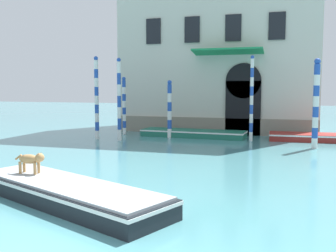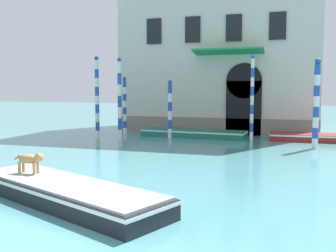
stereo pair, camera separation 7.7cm
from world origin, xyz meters
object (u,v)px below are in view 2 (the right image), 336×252
Objects in this scene: mooring_pole_4 at (316,103)px; boat_moored_near_palazzo at (193,133)px; mooring_pole_0 at (97,98)px; mooring_pole_5 at (125,106)px; dog_on_deck at (30,159)px; boat_moored_far at (336,138)px; mooring_pole_3 at (170,109)px; mooring_pole_1 at (120,99)px; boat_foreground at (65,192)px; mooring_pole_2 at (252,98)px.

boat_moored_near_palazzo is at bearing 158.45° from mooring_pole_4.
mooring_pole_5 is (0.55, 2.49, -0.53)m from mooring_pole_0.
boat_moored_far is at bearing 53.36° from dog_on_deck.
mooring_pole_4 is at bearing 50.70° from dog_on_deck.
boat_moored_near_palazzo is 7.17m from mooring_pole_4.
mooring_pole_3 reaches higher than boat_moored_far.
mooring_pole_1 reaches higher than mooring_pole_4.
mooring_pole_3 reaches higher than boat_foreground.
boat_moored_far is 1.63× the size of mooring_pole_4.
mooring_pole_4 is (6.46, 10.99, 1.84)m from boat_foreground.
dog_on_deck is 10.49m from mooring_pole_1.
boat_foreground is 13.35m from mooring_pole_2.
boat_moored_near_palazzo is (1.47, 12.93, -0.69)m from dog_on_deck.
mooring_pole_5 reaches higher than boat_foreground.
mooring_pole_0 is 1.42m from mooring_pole_1.
mooring_pole_5 is (-7.61, 0.72, -0.52)m from mooring_pole_2.
mooring_pole_0 is at bearing -152.40° from mooring_pole_3.
boat_moored_near_palazzo is 5.82m from mooring_pole_0.
mooring_pole_0 reaches higher than mooring_pole_3.
mooring_pole_0 reaches higher than boat_foreground.
mooring_pole_3 is (-8.84, -0.92, 1.44)m from boat_moored_far.
mooring_pole_3 is (2.19, 2.03, -0.57)m from mooring_pole_1.
mooring_pole_0 is 11.24m from mooring_pole_4.
mooring_pole_0 is 1.08× the size of mooring_pole_4.
boat_foreground is 13.53m from boat_moored_near_palazzo.
dog_on_deck is at bearing -127.27° from mooring_pole_4.
mooring_pole_1 is 1.35× the size of mooring_pole_3.
boat_moored_near_palazzo is at bearing 81.47° from dog_on_deck.
boat_moored_far is 11.60m from mooring_pole_1.
mooring_pole_1 reaches higher than boat_foreground.
mooring_pole_4 is at bearing 0.02° from mooring_pole_0.
mooring_pole_0 reaches higher than dog_on_deck.
mooring_pole_4 is 10.98m from mooring_pole_5.
boat_moored_far is 1.51× the size of mooring_pole_0.
mooring_pole_2 is at bearing 12.23° from mooring_pole_0.
mooring_pole_5 is (-11.89, -0.32, 1.55)m from boat_moored_far.
boat_moored_far is 1.55× the size of mooring_pole_1.
boat_foreground reaches higher than boat_moored_near_palazzo.
mooring_pole_1 is 1.27× the size of mooring_pole_5.
mooring_pole_4 is (9.84, 0.16, -0.10)m from mooring_pole_1.
mooring_pole_1 is at bearing 98.66° from dog_on_deck.
mooring_pole_1 is 7.02m from mooring_pole_2.
mooring_pole_5 reaches higher than boat_moored_near_palazzo.
mooring_pole_5 is at bearing 130.44° from boat_foreground.
mooring_pole_0 is at bearing -169.61° from boat_moored_far.
mooring_pole_5 is at bearing 168.69° from mooring_pole_3.
boat_moored_near_palazzo is 1.39× the size of mooring_pole_1.
boat_foreground is at bearing -66.47° from mooring_pole_0.
mooring_pole_3 is at bearing 118.27° from boat_foreground.
boat_foreground is at bearing -120.43° from mooring_pole_4.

